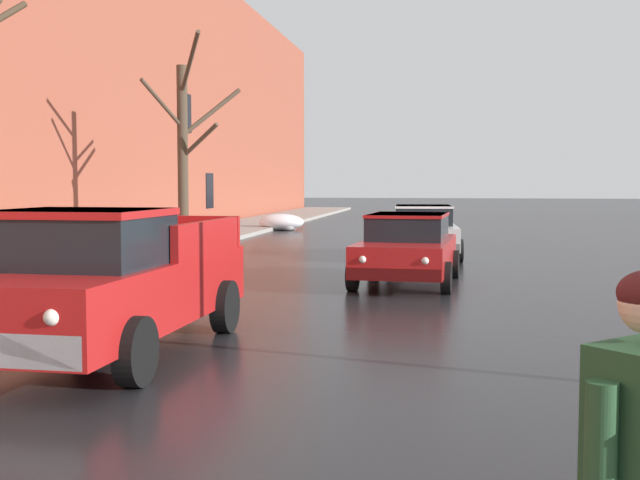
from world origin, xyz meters
TOP-DOWN VIEW (x-y plane):
  - left_sidewalk_slab at (-6.66, 18.00)m, footprint 3.33×80.00m
  - brick_townhouse_facade at (-8.82, 18.00)m, footprint 0.63×80.00m
  - snow_bank_mid_block_left at (-4.67, 31.77)m, footprint 1.92×1.24m
  - bare_tree_mid_block at (-4.84, 19.58)m, footprint 2.19×3.27m
  - pickup_truck_red_approaching_near_lane at (-1.69, 7.25)m, footprint 2.29×5.08m
  - sedan_red_parked_kerbside_close at (1.52, 14.55)m, footprint 2.13×4.20m
  - sedan_white_parked_kerbside_mid at (1.64, 20.30)m, footprint 2.14×4.05m

SIDE VIEW (x-z plane):
  - left_sidewalk_slab at x=-6.66m, z-range 0.00..0.15m
  - snow_bank_mid_block_left at x=-4.67m, z-range -0.01..0.68m
  - sedan_white_parked_kerbside_mid at x=1.64m, z-range 0.04..1.46m
  - sedan_red_parked_kerbside_close at x=1.52m, z-range 0.04..1.46m
  - pickup_truck_red_approaching_near_lane at x=-1.69m, z-range 0.00..1.76m
  - bare_tree_mid_block at x=-4.84m, z-range 0.04..5.87m
  - brick_townhouse_facade at x=-8.82m, z-range 0.00..11.57m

